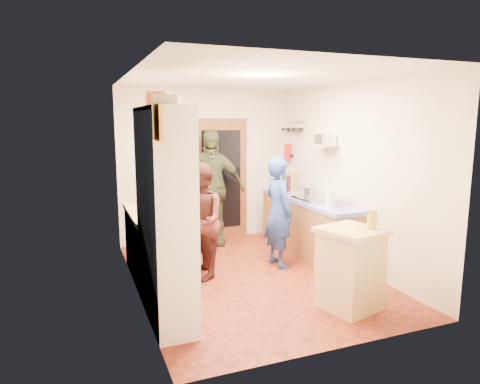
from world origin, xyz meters
TOP-DOWN VIEW (x-y plane):
  - floor at (0.00, 0.00)m, footprint 3.00×4.00m
  - ceiling at (0.00, 0.00)m, footprint 3.00×4.00m
  - wall_back at (0.00, 2.01)m, footprint 3.00×0.02m
  - wall_front at (0.00, -2.01)m, footprint 3.00×0.02m
  - wall_left at (-1.51, 0.00)m, footprint 0.02×4.00m
  - wall_right at (1.51, 0.00)m, footprint 0.02×4.00m
  - door_frame at (0.25, 1.97)m, footprint 0.95×0.06m
  - door_glass at (0.25, 1.94)m, footprint 0.70×0.02m
  - hutch_body at (-1.30, -0.80)m, footprint 0.40×1.20m
  - hutch_top_shelf at (-1.30, -0.80)m, footprint 0.40×1.14m
  - plate_stack at (-1.30, -1.05)m, footprint 0.25×0.25m
  - orange_pot_a at (-1.30, -0.72)m, footprint 0.18×0.18m
  - orange_pot_b at (-1.30, -0.42)m, footprint 0.19×0.19m
  - left_counter_base at (-1.20, 0.45)m, footprint 0.60×1.40m
  - left_counter_top at (-1.20, 0.45)m, footprint 0.64×1.44m
  - toaster at (-1.15, -0.05)m, footprint 0.30×0.23m
  - kettle at (-1.25, 0.34)m, footprint 0.18×0.18m
  - orange_bowl at (-1.12, 0.55)m, footprint 0.23×0.23m
  - chopping_board at (-1.18, 1.04)m, footprint 0.36×0.31m
  - right_counter_base at (1.20, 0.50)m, footprint 0.60×2.20m
  - right_counter_top at (1.20, 0.50)m, footprint 0.62×2.22m
  - hob at (1.20, 0.35)m, footprint 0.55×0.58m
  - pot_on_hob at (1.15, 0.41)m, footprint 0.22×0.22m
  - bottle_a at (1.05, 1.12)m, footprint 0.08×0.08m
  - bottle_b at (1.18, 1.20)m, footprint 0.08×0.08m
  - bottle_c at (1.31, 1.20)m, footprint 0.09×0.09m
  - paper_towel at (1.05, -0.22)m, footprint 0.14×0.14m
  - mixing_bowl at (1.30, -0.08)m, footprint 0.29×0.29m
  - island_base at (0.63, -1.31)m, footprint 0.67×0.67m
  - island_top at (0.63, -1.31)m, footprint 0.76×0.76m
  - cutting_board at (0.57, -1.27)m, footprint 0.41×0.36m
  - oil_jar at (0.83, -1.38)m, footprint 0.13×0.13m
  - pan_rail at (1.46, 1.52)m, footprint 0.02×0.65m
  - pan_hang_a at (1.40, 1.35)m, footprint 0.18×0.18m
  - pan_hang_b at (1.40, 1.55)m, footprint 0.16×0.16m
  - pan_hang_c at (1.40, 1.75)m, footprint 0.17×0.17m
  - wall_shelf at (1.37, 0.45)m, footprint 0.26×0.42m
  - radio at (1.37, 0.45)m, footprint 0.25×0.32m
  - ext_bracket at (1.47, 1.70)m, footprint 0.06×0.10m
  - fire_extinguisher at (1.41, 1.70)m, footprint 0.11×0.11m
  - picture_frame at (-1.48, -1.55)m, footprint 0.03×0.25m
  - person_hob at (0.56, 0.25)m, footprint 0.42×0.60m
  - person_left at (-0.62, 0.24)m, footprint 0.61×0.77m
  - person_back at (-0.03, 1.65)m, footprint 1.21×0.75m

SIDE VIEW (x-z plane):
  - floor at x=0.00m, z-range -0.02..0.00m
  - right_counter_base at x=1.20m, z-range 0.00..0.84m
  - left_counter_base at x=-1.20m, z-range 0.00..0.85m
  - island_base at x=0.63m, z-range 0.00..0.86m
  - person_left at x=-0.62m, z-range 0.00..1.53m
  - person_hob at x=0.56m, z-range 0.00..1.57m
  - right_counter_top at x=1.20m, z-range 0.84..0.90m
  - left_counter_top at x=-1.20m, z-range 0.85..0.90m
  - island_top at x=0.63m, z-range 0.86..0.91m
  - cutting_board at x=0.57m, z-range 0.89..0.91m
  - chopping_board at x=-1.18m, z-range 0.90..0.92m
  - hob at x=1.20m, z-range 0.90..0.94m
  - orange_bowl at x=-1.12m, z-range 0.90..0.99m
  - mixing_bowl at x=1.30m, z-range 0.90..0.99m
  - person_back at x=-0.03m, z-range 0.00..1.92m
  - kettle at x=-1.25m, z-range 0.90..1.09m
  - toaster at x=-1.15m, z-range 0.90..1.10m
  - pot_on_hob at x=1.15m, z-range 0.94..1.09m
  - oil_jar at x=0.83m, z-range 0.91..1.12m
  - paper_towel at x=1.05m, z-range 0.90..1.14m
  - bottle_b at x=1.18m, z-range 0.90..1.17m
  - bottle_a at x=1.05m, z-range 0.90..1.19m
  - door_frame at x=0.25m, z-range 0.00..2.10m
  - door_glass at x=0.25m, z-range 0.20..1.90m
  - bottle_c at x=1.31m, z-range 0.90..1.22m
  - hutch_body at x=-1.30m, z-range 0.00..2.20m
  - wall_back at x=0.00m, z-range 0.00..2.60m
  - wall_front at x=0.00m, z-range 0.00..2.60m
  - wall_left at x=-1.51m, z-range 0.00..2.60m
  - wall_right at x=1.51m, z-range 0.00..2.60m
  - ext_bracket at x=1.47m, z-range 1.43..1.47m
  - fire_extinguisher at x=1.41m, z-range 1.34..1.66m
  - wall_shelf at x=1.37m, z-range 1.69..1.71m
  - radio at x=1.37m, z-range 1.72..1.86m
  - pan_hang_b at x=1.40m, z-range 1.88..1.92m
  - pan_hang_c at x=1.40m, z-range 1.89..1.93m
  - pan_hang_a at x=1.40m, z-range 1.90..1.94m
  - pan_rail at x=1.46m, z-range 2.04..2.06m
  - picture_frame at x=-1.48m, z-range 1.90..2.20m
  - hutch_top_shelf at x=-1.30m, z-range 2.16..2.20m
  - plate_stack at x=-1.30m, z-range 2.20..2.30m
  - orange_pot_a at x=-1.30m, z-range 2.20..2.35m
  - orange_pot_b at x=-1.30m, z-range 2.20..2.37m
  - ceiling at x=0.00m, z-range 2.60..2.62m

